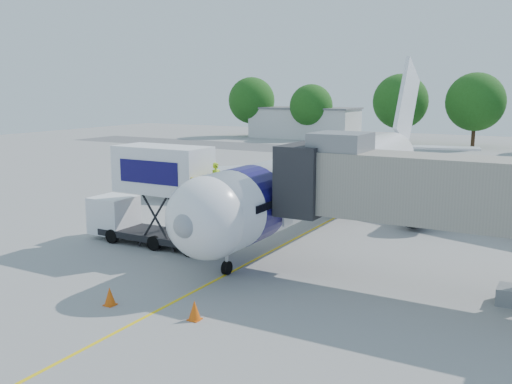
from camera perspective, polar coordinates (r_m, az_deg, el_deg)
The scene contains 14 objects.
ground at distance 34.93m, azimuth 5.45°, elevation -3.87°, with size 160.00×160.00×0.00m, color gray.
guidance_line at distance 34.93m, azimuth 5.45°, elevation -3.86°, with size 0.15×70.00×0.01m, color yellow.
taxiway_strip at distance 74.74m, azimuth 18.73°, elevation 3.23°, with size 120.00×10.00×0.01m, color #59595B.
aircraft at distance 38.09m, azimuth 8.06°, elevation 1.78°, with size 34.17×37.73×11.35m.
jet_bridge at distance 25.00m, azimuth 15.85°, elevation 0.26°, with size 13.90×3.20×6.60m.
catering_hiloader at distance 31.73m, azimuth -10.15°, elevation -0.34°, with size 8.54×2.44×5.50m.
ground_tug at distance 17.57m, azimuth -7.57°, elevation -15.97°, with size 4.21×3.22×1.50m.
safety_cone_a at distance 21.86m, azimuth -6.17°, elevation -11.70°, with size 0.48×0.48×0.77m.
safety_cone_b at distance 23.83m, azimuth -14.41°, elevation -10.10°, with size 0.47×0.47×0.75m.
outbuilding_left at distance 100.25m, azimuth 4.86°, elevation 6.94°, with size 18.40×8.40×5.30m.
tree_a at distance 103.26m, azimuth -0.44°, elevation 9.14°, with size 8.25×8.25×10.51m.
tree_b at distance 97.17m, azimuth 5.54°, elevation 8.56°, with size 7.25×7.25×9.24m.
tree_c at distance 91.68m, azimuth 14.25°, elevation 8.77°, with size 8.44×8.44×10.76m.
tree_d at distance 89.82m, azimuth 21.10°, elevation 8.40°, with size 8.50×8.50×10.84m.
Camera 1 is at (13.69, -30.97, 8.55)m, focal length 40.00 mm.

